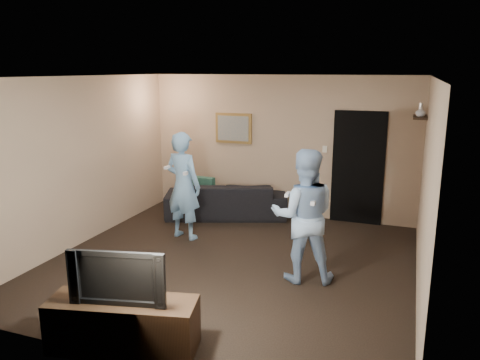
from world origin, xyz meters
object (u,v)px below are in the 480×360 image
at_px(tv_console, 123,325).
at_px(wii_player_left, 183,186).
at_px(sofa, 226,199).
at_px(wii_player_right, 304,216).
at_px(television, 120,275).

xyz_separation_m(tv_console, wii_player_left, (-0.86, 3.02, 0.62)).
height_order(sofa, wii_player_right, wii_player_right).
xyz_separation_m(television, wii_player_right, (1.30, 2.15, 0.09)).
distance_m(wii_player_left, wii_player_right, 2.33).
bearing_deg(sofa, wii_player_right, 111.96).
distance_m(sofa, television, 4.40).
relative_size(wii_player_left, wii_player_right, 1.00).
height_order(sofa, wii_player_left, wii_player_left).
height_order(tv_console, wii_player_left, wii_player_left).
height_order(sofa, television, television).
bearing_deg(tv_console, television, 166.94).
bearing_deg(wii_player_left, sofa, 80.72).
bearing_deg(sofa, wii_player_left, 60.85).
xyz_separation_m(sofa, tv_console, (0.65, -4.33, -0.07)).
bearing_deg(wii_player_right, sofa, 131.83).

